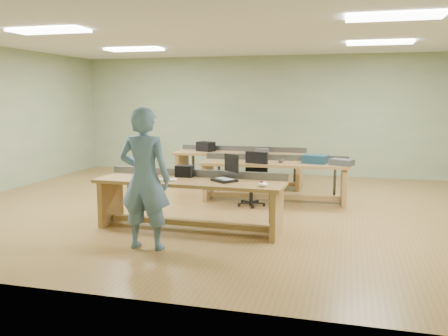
% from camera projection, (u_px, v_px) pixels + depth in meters
% --- Properties ---
extents(floor, '(10.00, 10.00, 0.00)m').
position_uv_depth(floor, '(231.00, 208.00, 8.48)').
color(floor, olive).
rests_on(floor, ground).
extents(ceiling, '(10.00, 10.00, 0.00)m').
position_uv_depth(ceiling, '(231.00, 36.00, 8.04)').
color(ceiling, silver).
rests_on(ceiling, wall_back).
extents(wall_back, '(10.00, 0.04, 3.00)m').
position_uv_depth(wall_back, '(268.00, 116.00, 12.09)').
color(wall_back, '#93A27A').
rests_on(wall_back, floor).
extents(wall_front, '(10.00, 0.04, 3.00)m').
position_uv_depth(wall_front, '(128.00, 147.00, 4.43)').
color(wall_front, '#93A27A').
rests_on(wall_front, floor).
extents(fluor_panels, '(6.20, 3.50, 0.03)m').
position_uv_depth(fluor_panels, '(231.00, 37.00, 8.04)').
color(fluor_panels, white).
rests_on(fluor_panels, ceiling).
extents(workbench_front, '(2.86, 0.85, 0.86)m').
position_uv_depth(workbench_front, '(190.00, 193.00, 7.06)').
color(workbench_front, olive).
rests_on(workbench_front, floor).
extents(workbench_mid, '(2.80, 0.91, 0.86)m').
position_uv_depth(workbench_mid, '(274.00, 172.00, 8.97)').
color(workbench_mid, olive).
rests_on(workbench_mid, floor).
extents(workbench_back, '(2.90, 0.83, 0.86)m').
position_uv_depth(workbench_back, '(239.00, 161.00, 10.51)').
color(workbench_back, olive).
rests_on(workbench_back, floor).
extents(person, '(0.69, 0.47, 1.85)m').
position_uv_depth(person, '(145.00, 179.00, 6.09)').
color(person, slate).
rests_on(person, floor).
extents(laptop_base, '(0.42, 0.42, 0.04)m').
position_uv_depth(laptop_base, '(224.00, 180.00, 6.90)').
color(laptop_base, black).
rests_on(laptop_base, workbench_front).
extents(laptop_screen, '(0.26, 0.22, 0.26)m').
position_uv_depth(laptop_screen, '(231.00, 163.00, 6.94)').
color(laptop_screen, black).
rests_on(laptop_screen, laptop_base).
extents(keyboard, '(0.50, 0.25, 0.03)m').
position_uv_depth(keyboard, '(160.00, 180.00, 6.94)').
color(keyboard, beige).
rests_on(keyboard, workbench_front).
extents(trackball_mouse, '(0.14, 0.16, 0.07)m').
position_uv_depth(trackball_mouse, '(263.00, 184.00, 6.49)').
color(trackball_mouse, white).
rests_on(trackball_mouse, workbench_front).
extents(camera_bag, '(0.26, 0.17, 0.18)m').
position_uv_depth(camera_bag, '(184.00, 171.00, 7.28)').
color(camera_bag, black).
rests_on(camera_bag, workbench_front).
extents(task_chair, '(0.63, 0.63, 0.97)m').
position_uv_depth(task_chair, '(252.00, 186.00, 8.66)').
color(task_chair, black).
rests_on(task_chair, floor).
extents(parts_bin_teal, '(0.49, 0.41, 0.15)m').
position_uv_depth(parts_bin_teal, '(315.00, 159.00, 8.80)').
color(parts_bin_teal, '#143343').
rests_on(parts_bin_teal, workbench_mid).
extents(parts_bin_grey, '(0.47, 0.39, 0.11)m').
position_uv_depth(parts_bin_grey, '(342.00, 162.00, 8.53)').
color(parts_bin_grey, '#39393C').
rests_on(parts_bin_grey, workbench_mid).
extents(mug, '(0.11, 0.11, 0.09)m').
position_uv_depth(mug, '(281.00, 160.00, 8.85)').
color(mug, '#39393C').
rests_on(mug, workbench_mid).
extents(drinks_can, '(0.09, 0.09, 0.13)m').
position_uv_depth(drinks_can, '(257.00, 158.00, 9.00)').
color(drinks_can, '#B4B3B8').
rests_on(drinks_can, workbench_mid).
extents(storage_box_back, '(0.45, 0.39, 0.21)m').
position_uv_depth(storage_box_back, '(206.00, 146.00, 10.74)').
color(storage_box_back, black).
rests_on(storage_box_back, workbench_back).
extents(tray_back, '(0.32, 0.27, 0.11)m').
position_uv_depth(tray_back, '(262.00, 151.00, 10.28)').
color(tray_back, '#39393C').
rests_on(tray_back, workbench_back).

